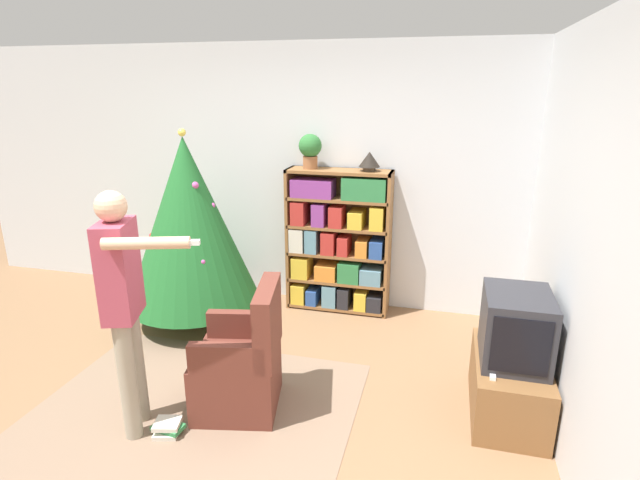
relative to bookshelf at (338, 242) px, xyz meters
The scene contains 15 objects.
ground_plane 2.18m from the bookshelf, 99.08° to the right, with size 14.00×14.00×0.00m, color #846042.
wall_back 0.71m from the bookshelf, 145.01° to the left, with size 8.00×0.10×2.60m.
wall_right 2.79m from the bookshelf, 48.08° to the right, with size 0.10×8.00×2.60m.
area_rug 2.18m from the bookshelf, 106.97° to the right, with size 2.22×1.89×0.01m.
bookshelf is the anchor object (origin of this frame).
tv_stand 2.12m from the bookshelf, 42.52° to the right, with size 0.47×0.83×0.43m.
television 2.06m from the bookshelf, 42.57° to the right, with size 0.42×0.54×0.47m.
game_remote 2.16m from the bookshelf, 50.02° to the right, with size 0.04×0.12×0.02m.
christmas_tree 1.44m from the bookshelf, 153.66° to the right, with size 1.24×1.24×1.84m.
armchair 1.84m from the bookshelf, 99.06° to the right, with size 0.67×0.67×0.92m.
standing_person 2.35m from the bookshelf, 111.94° to the right, with size 0.71×0.45×1.61m.
potted_plant 0.95m from the bookshelf, behind, with size 0.22×0.22×0.33m.
table_lamp 0.87m from the bookshelf, ahead, with size 0.20×0.20×0.18m.
book_pile_near_tree 1.44m from the bookshelf, 132.32° to the right, with size 0.20×0.17×0.05m.
book_pile_by_chair 2.37m from the bookshelf, 106.63° to the right, with size 0.21×0.20×0.09m.
Camera 1 is at (1.33, -2.57, 2.19)m, focal length 28.00 mm.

